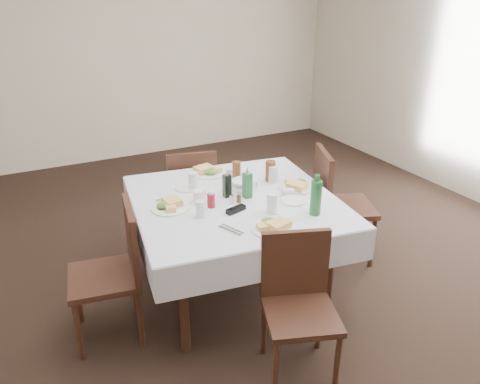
{
  "coord_description": "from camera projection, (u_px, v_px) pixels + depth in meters",
  "views": [
    {
      "loc": [
        -1.33,
        -2.56,
        2.13
      ],
      "look_at": [
        0.02,
        0.12,
        0.8
      ],
      "focal_mm": 35.0,
      "sensor_mm": 36.0,
      "label": 1
    }
  ],
  "objects": [
    {
      "name": "ground_plane",
      "position": [
        244.0,
        296.0,
        3.5
      ],
      "size": [
        7.0,
        7.0,
        0.0
      ],
      "primitive_type": "plane",
      "color": "black"
    },
    {
      "name": "room_shell",
      "position": [
        246.0,
        62.0,
        2.81
      ],
      "size": [
        6.04,
        7.04,
        2.8
      ],
      "color": "beige",
      "rests_on": "ground"
    },
    {
      "name": "dining_table",
      "position": [
        235.0,
        209.0,
        3.3
      ],
      "size": [
        1.56,
        1.56,
        0.76
      ],
      "color": "#311C10",
      "rests_on": "ground"
    },
    {
      "name": "chair_north",
      "position": [
        191.0,
        190.0,
        4.07
      ],
      "size": [
        0.49,
        0.49,
        0.88
      ],
      "color": "#311C10",
      "rests_on": "ground"
    },
    {
      "name": "chair_south",
      "position": [
        298.0,
        295.0,
        2.71
      ],
      "size": [
        0.52,
        0.52,
        0.86
      ],
      "color": "#311C10",
      "rests_on": "ground"
    },
    {
      "name": "chair_east",
      "position": [
        335.0,
        198.0,
        3.81
      ],
      "size": [
        0.58,
        0.58,
        0.95
      ],
      "color": "#311C10",
      "rests_on": "ground"
    },
    {
      "name": "chair_west",
      "position": [
        117.0,
        264.0,
        2.95
      ],
      "size": [
        0.49,
        0.49,
        0.91
      ],
      "color": "#311C10",
      "rests_on": "ground"
    },
    {
      "name": "meal_north",
      "position": [
        209.0,
        171.0,
        3.7
      ],
      "size": [
        0.27,
        0.27,
        0.06
      ],
      "color": "white",
      "rests_on": "dining_table"
    },
    {
      "name": "meal_south",
      "position": [
        272.0,
        226.0,
        2.86
      ],
      "size": [
        0.26,
        0.26,
        0.06
      ],
      "color": "white",
      "rests_on": "dining_table"
    },
    {
      "name": "meal_east",
      "position": [
        296.0,
        185.0,
        3.44
      ],
      "size": [
        0.26,
        0.26,
        0.06
      ],
      "color": "white",
      "rests_on": "dining_table"
    },
    {
      "name": "meal_west",
      "position": [
        170.0,
        206.0,
        3.12
      ],
      "size": [
        0.25,
        0.25,
        0.06
      ],
      "color": "white",
      "rests_on": "dining_table"
    },
    {
      "name": "side_plate_a",
      "position": [
        187.0,
        188.0,
        3.44
      ],
      "size": [
        0.18,
        0.18,
        0.01
      ],
      "color": "white",
      "rests_on": "dining_table"
    },
    {
      "name": "side_plate_b",
      "position": [
        294.0,
        201.0,
        3.23
      ],
      "size": [
        0.18,
        0.18,
        0.01
      ],
      "color": "white",
      "rests_on": "dining_table"
    },
    {
      "name": "water_n",
      "position": [
        193.0,
        181.0,
        3.4
      ],
      "size": [
        0.07,
        0.07,
        0.13
      ],
      "color": "silver",
      "rests_on": "dining_table"
    },
    {
      "name": "water_s",
      "position": [
        272.0,
        203.0,
        3.05
      ],
      "size": [
        0.07,
        0.07,
        0.14
      ],
      "color": "silver",
      "rests_on": "dining_table"
    },
    {
      "name": "water_e",
      "position": [
        273.0,
        174.0,
        3.52
      ],
      "size": [
        0.07,
        0.07,
        0.13
      ],
      "color": "silver",
      "rests_on": "dining_table"
    },
    {
      "name": "water_w",
      "position": [
        201.0,
        209.0,
        3.0
      ],
      "size": [
        0.06,
        0.06,
        0.11
      ],
      "color": "silver",
      "rests_on": "dining_table"
    },
    {
      "name": "iced_tea_a",
      "position": [
        236.0,
        170.0,
        3.6
      ],
      "size": [
        0.07,
        0.07,
        0.14
      ],
      "color": "brown",
      "rests_on": "dining_table"
    },
    {
      "name": "iced_tea_b",
      "position": [
        270.0,
        171.0,
        3.54
      ],
      "size": [
        0.08,
        0.08,
        0.16
      ],
      "color": "brown",
      "rests_on": "dining_table"
    },
    {
      "name": "bread_basket",
      "position": [
        244.0,
        185.0,
        3.43
      ],
      "size": [
        0.2,
        0.2,
        0.06
      ],
      "color": "silver",
      "rests_on": "dining_table"
    },
    {
      "name": "oil_cruet_dark",
      "position": [
        227.0,
        185.0,
        3.27
      ],
      "size": [
        0.05,
        0.05,
        0.21
      ],
      "color": "black",
      "rests_on": "dining_table"
    },
    {
      "name": "oil_cruet_green",
      "position": [
        247.0,
        184.0,
        3.26
      ],
      "size": [
        0.06,
        0.06,
        0.23
      ],
      "color": "#20602D",
      "rests_on": "dining_table"
    },
    {
      "name": "ketchup_bottle",
      "position": [
        211.0,
        200.0,
        3.13
      ],
      "size": [
        0.05,
        0.05,
        0.11
      ],
      "color": "maroon",
      "rests_on": "dining_table"
    },
    {
      "name": "salt_shaker",
      "position": [
        232.0,
        199.0,
        3.19
      ],
      "size": [
        0.03,
        0.03,
        0.07
      ],
      "color": "white",
      "rests_on": "dining_table"
    },
    {
      "name": "pepper_shaker",
      "position": [
        239.0,
        198.0,
        3.21
      ],
      "size": [
        0.03,
        0.03,
        0.07
      ],
      "color": "#45341B",
      "rests_on": "dining_table"
    },
    {
      "name": "coffee_mug",
      "position": [
        199.0,
        197.0,
        3.21
      ],
      "size": [
        0.13,
        0.12,
        0.09
      ],
      "color": "white",
      "rests_on": "dining_table"
    },
    {
      "name": "sunglasses",
      "position": [
        236.0,
        209.0,
        3.08
      ],
      "size": [
        0.15,
        0.09,
        0.03
      ],
      "color": "black",
      "rests_on": "dining_table"
    },
    {
      "name": "green_bottle",
      "position": [
        316.0,
        197.0,
        3.01
      ],
      "size": [
        0.07,
        0.07,
        0.28
      ],
      "color": "#20602D",
      "rests_on": "dining_table"
    },
    {
      "name": "sugar_caddy",
      "position": [
        288.0,
        192.0,
        3.33
      ],
      "size": [
        0.1,
        0.08,
        0.04
      ],
      "color": "white",
      "rests_on": "dining_table"
    },
    {
      "name": "cutlery_n",
      "position": [
        232.0,
        174.0,
        3.7
      ],
      "size": [
        0.05,
        0.16,
        0.01
      ],
      "color": "silver",
      "rests_on": "dining_table"
    },
    {
      "name": "cutlery_s",
      "position": [
        231.0,
        230.0,
        2.85
      ],
      "size": [
        0.11,
        0.19,
        0.01
      ],
      "color": "silver",
      "rests_on": "dining_table"
    },
    {
      "name": "cutlery_e",
      "position": [
        294.0,
        195.0,
        3.33
      ],
      "size": [
        0.17,
        0.1,
        0.01
      ],
      "color": "silver",
      "rests_on": "dining_table"
    },
    {
      "name": "cutlery_w",
      "position": [
        168.0,
        200.0,
        3.25
      ],
      "size": [
        0.17,
        0.07,
        0.01
      ],
      "color": "silver",
      "rests_on": "dining_table"
    }
  ]
}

